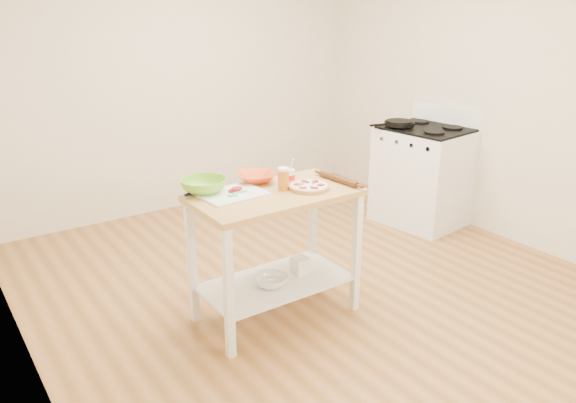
{
  "coord_description": "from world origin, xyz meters",
  "views": [
    {
      "loc": [
        -2.37,
        -3.02,
        2.07
      ],
      "look_at": [
        -0.38,
        -0.16,
        0.81
      ],
      "focal_mm": 35.0,
      "sensor_mm": 36.0,
      "label": 1
    }
  ],
  "objects_px": {
    "gas_stove": "(423,175)",
    "rolling_pin": "(338,179)",
    "yogurt_tub": "(289,177)",
    "skillet": "(399,123)",
    "pizza": "(309,186)",
    "cutting_board": "(231,193)",
    "knife": "(198,192)",
    "orange_bowl": "(256,177)",
    "shelf_glass_bowl": "(271,281)",
    "spatula": "(237,194)",
    "prep_island": "(275,229)",
    "green_bowl": "(204,186)",
    "shelf_bin": "(300,265)",
    "beer_pint": "(283,179)"
  },
  "relations": [
    {
      "from": "gas_stove",
      "to": "rolling_pin",
      "type": "height_order",
      "value": "gas_stove"
    },
    {
      "from": "yogurt_tub",
      "to": "rolling_pin",
      "type": "distance_m",
      "value": 0.34
    },
    {
      "from": "skillet",
      "to": "pizza",
      "type": "xyz_separation_m",
      "value": [
        -1.72,
        -0.89,
        -0.06
      ]
    },
    {
      "from": "cutting_board",
      "to": "knife",
      "type": "xyz_separation_m",
      "value": [
        -0.18,
        0.13,
        0.01
      ]
    },
    {
      "from": "pizza",
      "to": "orange_bowl",
      "type": "xyz_separation_m",
      "value": [
        -0.21,
        0.33,
        0.02
      ]
    },
    {
      "from": "cutting_board",
      "to": "pizza",
      "type": "bearing_deg",
      "value": -24.22
    },
    {
      "from": "knife",
      "to": "shelf_glass_bowl",
      "type": "xyz_separation_m",
      "value": [
        0.37,
        -0.29,
        -0.62
      ]
    },
    {
      "from": "cutting_board",
      "to": "yogurt_tub",
      "type": "bearing_deg",
      "value": -6.29
    },
    {
      "from": "skillet",
      "to": "spatula",
      "type": "bearing_deg",
      "value": -144.73
    },
    {
      "from": "skillet",
      "to": "pizza",
      "type": "height_order",
      "value": "skillet"
    },
    {
      "from": "prep_island",
      "to": "spatula",
      "type": "xyz_separation_m",
      "value": [
        -0.24,
        0.08,
        0.27
      ]
    },
    {
      "from": "green_bowl",
      "to": "pizza",
      "type": "bearing_deg",
      "value": -28.28
    },
    {
      "from": "green_bowl",
      "to": "shelf_bin",
      "type": "xyz_separation_m",
      "value": [
        0.59,
        -0.25,
        -0.63
      ]
    },
    {
      "from": "skillet",
      "to": "beer_pint",
      "type": "height_order",
      "value": "beer_pint"
    },
    {
      "from": "prep_island",
      "to": "spatula",
      "type": "distance_m",
      "value": 0.37
    },
    {
      "from": "skillet",
      "to": "beer_pint",
      "type": "xyz_separation_m",
      "value": [
        -1.87,
        -0.81,
        0.0
      ]
    },
    {
      "from": "yogurt_tub",
      "to": "pizza",
      "type": "bearing_deg",
      "value": -73.35
    },
    {
      "from": "cutting_board",
      "to": "rolling_pin",
      "type": "relative_size",
      "value": 1.19
    },
    {
      "from": "shelf_bin",
      "to": "pizza",
      "type": "bearing_deg",
      "value": -82.35
    },
    {
      "from": "yogurt_tub",
      "to": "green_bowl",
      "type": "bearing_deg",
      "value": 163.57
    },
    {
      "from": "skillet",
      "to": "spatula",
      "type": "height_order",
      "value": "skillet"
    },
    {
      "from": "knife",
      "to": "rolling_pin",
      "type": "bearing_deg",
      "value": -27.37
    },
    {
      "from": "pizza",
      "to": "rolling_pin",
      "type": "height_order",
      "value": "pizza"
    },
    {
      "from": "beer_pint",
      "to": "shelf_glass_bowl",
      "type": "relative_size",
      "value": 0.65
    },
    {
      "from": "spatula",
      "to": "rolling_pin",
      "type": "relative_size",
      "value": 0.43
    },
    {
      "from": "cutting_board",
      "to": "shelf_glass_bowl",
      "type": "xyz_separation_m",
      "value": [
        0.19,
        -0.16,
        -0.61
      ]
    },
    {
      "from": "orange_bowl",
      "to": "shelf_glass_bowl",
      "type": "bearing_deg",
      "value": -105.02
    },
    {
      "from": "cutting_board",
      "to": "orange_bowl",
      "type": "height_order",
      "value": "orange_bowl"
    },
    {
      "from": "orange_bowl",
      "to": "yogurt_tub",
      "type": "distance_m",
      "value": 0.23
    },
    {
      "from": "gas_stove",
      "to": "beer_pint",
      "type": "height_order",
      "value": "gas_stove"
    },
    {
      "from": "beer_pint",
      "to": "shelf_bin",
      "type": "height_order",
      "value": "beer_pint"
    },
    {
      "from": "cutting_board",
      "to": "green_bowl",
      "type": "bearing_deg",
      "value": 128.96
    },
    {
      "from": "skillet",
      "to": "shelf_glass_bowl",
      "type": "xyz_separation_m",
      "value": [
        -2.01,
        -0.86,
        -0.68
      ]
    },
    {
      "from": "knife",
      "to": "green_bowl",
      "type": "bearing_deg",
      "value": 5.52
    },
    {
      "from": "spatula",
      "to": "green_bowl",
      "type": "xyz_separation_m",
      "value": [
        -0.14,
        0.18,
        0.03
      ]
    },
    {
      "from": "orange_bowl",
      "to": "rolling_pin",
      "type": "relative_size",
      "value": 0.73
    },
    {
      "from": "shelf_glass_bowl",
      "to": "yogurt_tub",
      "type": "bearing_deg",
      "value": 29.39
    },
    {
      "from": "gas_stove",
      "to": "yogurt_tub",
      "type": "height_order",
      "value": "gas_stove"
    },
    {
      "from": "prep_island",
      "to": "skillet",
      "type": "bearing_deg",
      "value": 22.97
    },
    {
      "from": "rolling_pin",
      "to": "shelf_bin",
      "type": "distance_m",
      "value": 0.66
    },
    {
      "from": "orange_bowl",
      "to": "shelf_bin",
      "type": "relative_size",
      "value": 2.33
    },
    {
      "from": "prep_island",
      "to": "rolling_pin",
      "type": "height_order",
      "value": "rolling_pin"
    },
    {
      "from": "gas_stove",
      "to": "orange_bowl",
      "type": "relative_size",
      "value": 4.33
    },
    {
      "from": "prep_island",
      "to": "rolling_pin",
      "type": "relative_size",
      "value": 3.11
    },
    {
      "from": "knife",
      "to": "pizza",
      "type": "bearing_deg",
      "value": -33.58
    },
    {
      "from": "pizza",
      "to": "shelf_glass_bowl",
      "type": "height_order",
      "value": "pizza"
    },
    {
      "from": "spatula",
      "to": "yogurt_tub",
      "type": "distance_m",
      "value": 0.42
    },
    {
      "from": "pizza",
      "to": "knife",
      "type": "distance_m",
      "value": 0.73
    },
    {
      "from": "cutting_board",
      "to": "shelf_bin",
      "type": "bearing_deg",
      "value": -16.34
    },
    {
      "from": "spatula",
      "to": "green_bowl",
      "type": "relative_size",
      "value": 0.52
    }
  ]
}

